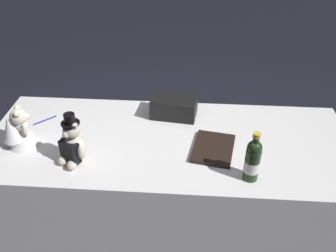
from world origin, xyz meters
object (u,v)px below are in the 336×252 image
Objects in this scene: teddy_bear_groom at (73,145)px; gift_case_black at (174,107)px; teddy_bear_bride at (19,130)px; guestbook at (213,148)px; signing_pen at (46,120)px; champagne_bottle at (253,160)px.

teddy_bear_groom is 0.99× the size of gift_case_black.
gift_case_black is (0.83, 0.36, -0.04)m from teddy_bear_bride.
signing_pen is at bearing 178.01° from guestbook.
teddy_bear_bride is 0.27m from signing_pen.
teddy_bear_bride is 1.07m from guestbook.
teddy_bear_groom is at bearing -135.71° from gift_case_black.
teddy_bear_groom is 1.22× the size of teddy_bear_bride.
champagne_bottle reaches higher than gift_case_black.
guestbook reaches higher than signing_pen.
champagne_bottle is 0.69m from gift_case_black.
champagne_bottle is at bearing -40.43° from guestbook.
guestbook is (1.03, -0.22, 0.01)m from signing_pen.
teddy_bear_groom is 0.91m from champagne_bottle.
champagne_bottle is (1.25, -0.19, 0.01)m from teddy_bear_bride.
teddy_bear_bride is (-0.34, 0.12, -0.01)m from teddy_bear_groom.
guestbook is at bearing -11.90° from signing_pen.
teddy_bear_bride is at bearing -156.39° from gift_case_black.
gift_case_black is at bearing 135.26° from guestbook.
signing_pen is 0.40× the size of gift_case_black.
guestbook is (-0.18, 0.21, -0.11)m from champagne_bottle.
teddy_bear_bride is at bearing -168.53° from guestbook.
signing_pen is (0.04, 0.25, -0.10)m from teddy_bear_bride.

